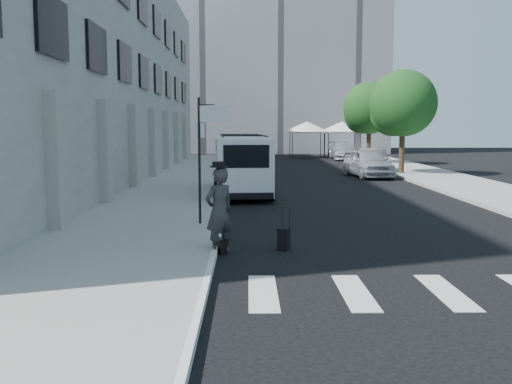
{
  "coord_description": "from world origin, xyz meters",
  "views": [
    {
      "loc": [
        -1.26,
        -12.62,
        2.9
      ],
      "look_at": [
        -1.06,
        0.94,
        1.3
      ],
      "focal_mm": 40.0,
      "sensor_mm": 36.0,
      "label": 1
    }
  ],
  "objects_px": {
    "businessman": "(219,211)",
    "parked_car_b": "(372,160)",
    "cargo_van": "(242,165)",
    "parked_car_a": "(368,163)",
    "briefcase": "(220,246)",
    "suitcase": "(284,238)",
    "parked_car_c": "(343,151)"
  },
  "relations": [
    {
      "from": "suitcase",
      "to": "parked_car_c",
      "type": "xyz_separation_m",
      "value": [
        7.22,
        34.83,
        0.47
      ]
    },
    {
      "from": "businessman",
      "to": "briefcase",
      "type": "relative_size",
      "value": 4.48
    },
    {
      "from": "businessman",
      "to": "cargo_van",
      "type": "relative_size",
      "value": 0.3
    },
    {
      "from": "parked_car_a",
      "to": "briefcase",
      "type": "bearing_deg",
      "value": -117.86
    },
    {
      "from": "businessman",
      "to": "parked_car_a",
      "type": "height_order",
      "value": "businessman"
    },
    {
      "from": "parked_car_a",
      "to": "parked_car_b",
      "type": "bearing_deg",
      "value": 67.63
    },
    {
      "from": "businessman",
      "to": "briefcase",
      "type": "distance_m",
      "value": 0.84
    },
    {
      "from": "briefcase",
      "to": "suitcase",
      "type": "relative_size",
      "value": 0.44
    },
    {
      "from": "briefcase",
      "to": "parked_car_a",
      "type": "distance_m",
      "value": 20.18
    },
    {
      "from": "businessman",
      "to": "parked_car_b",
      "type": "bearing_deg",
      "value": -150.37
    },
    {
      "from": "businessman",
      "to": "briefcase",
      "type": "height_order",
      "value": "businessman"
    },
    {
      "from": "businessman",
      "to": "suitcase",
      "type": "xyz_separation_m",
      "value": [
        1.48,
        0.5,
        -0.72
      ]
    },
    {
      "from": "briefcase",
      "to": "parked_car_c",
      "type": "distance_m",
      "value": 36.22
    },
    {
      "from": "briefcase",
      "to": "parked_car_b",
      "type": "height_order",
      "value": "parked_car_b"
    },
    {
      "from": "parked_car_c",
      "to": "cargo_van",
      "type": "bearing_deg",
      "value": -108.89
    },
    {
      "from": "parked_car_b",
      "to": "briefcase",
      "type": "bearing_deg",
      "value": -107.56
    },
    {
      "from": "businessman",
      "to": "parked_car_b",
      "type": "distance_m",
      "value": 23.72
    },
    {
      "from": "briefcase",
      "to": "parked_car_b",
      "type": "distance_m",
      "value": 23.56
    },
    {
      "from": "briefcase",
      "to": "parked_car_c",
      "type": "height_order",
      "value": "parked_car_c"
    },
    {
      "from": "suitcase",
      "to": "parked_car_a",
      "type": "xyz_separation_m",
      "value": [
        5.87,
        18.46,
        0.52
      ]
    },
    {
      "from": "cargo_van",
      "to": "parked_car_b",
      "type": "height_order",
      "value": "cargo_van"
    },
    {
      "from": "parked_car_a",
      "to": "suitcase",
      "type": "bearing_deg",
      "value": -114.13
    },
    {
      "from": "businessman",
      "to": "parked_car_a",
      "type": "relative_size",
      "value": 0.43
    },
    {
      "from": "parked_car_a",
      "to": "parked_car_b",
      "type": "distance_m",
      "value": 3.4
    },
    {
      "from": "briefcase",
      "to": "parked_car_a",
      "type": "xyz_separation_m",
      "value": [
        7.35,
        18.79,
        0.62
      ]
    },
    {
      "from": "briefcase",
      "to": "suitcase",
      "type": "bearing_deg",
      "value": -11.35
    },
    {
      "from": "cargo_van",
      "to": "parked_car_c",
      "type": "relative_size",
      "value": 1.28
    },
    {
      "from": "parked_car_a",
      "to": "parked_car_c",
      "type": "height_order",
      "value": "parked_car_a"
    },
    {
      "from": "businessman",
      "to": "cargo_van",
      "type": "xyz_separation_m",
      "value": [
        0.39,
        11.04,
        0.25
      ]
    },
    {
      "from": "cargo_van",
      "to": "parked_car_a",
      "type": "relative_size",
      "value": 1.4
    },
    {
      "from": "businessman",
      "to": "cargo_van",
      "type": "bearing_deg",
      "value": -131.95
    },
    {
      "from": "suitcase",
      "to": "parked_car_c",
      "type": "relative_size",
      "value": 0.2
    }
  ]
}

